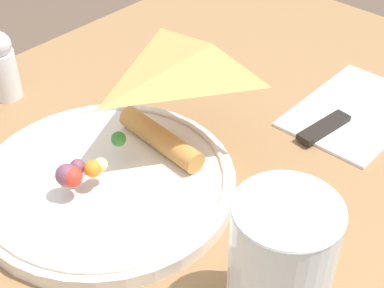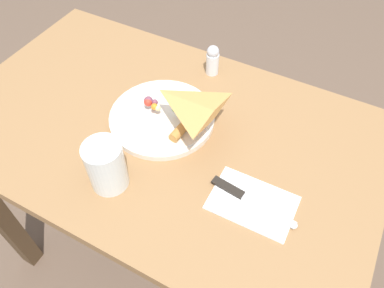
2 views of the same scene
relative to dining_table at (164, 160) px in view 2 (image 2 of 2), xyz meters
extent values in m
plane|color=brown|center=(0.00, 0.00, -0.64)|extent=(6.00, 6.00, 0.00)
cube|color=olive|center=(0.00, 0.00, 0.12)|extent=(1.08, 0.66, 0.03)
cube|color=#4C3823|center=(-0.49, 0.28, -0.27)|extent=(0.06, 0.06, 0.74)
cube|color=#4C3823|center=(0.49, 0.28, -0.27)|extent=(0.06, 0.06, 0.74)
cylinder|color=silver|center=(-0.01, 0.03, 0.14)|extent=(0.26, 0.26, 0.02)
torus|color=silver|center=(-0.01, 0.03, 0.15)|extent=(0.25, 0.25, 0.01)
pyramid|color=tan|center=(-0.01, 0.03, 0.16)|extent=(0.16, 0.13, 0.02)
cylinder|color=#C68942|center=(0.06, 0.02, 0.16)|extent=(0.03, 0.11, 0.02)
sphere|color=#388433|center=(0.02, 0.04, 0.17)|extent=(0.02, 0.02, 0.02)
sphere|color=red|center=(-0.05, 0.03, 0.17)|extent=(0.02, 0.02, 0.02)
sphere|color=orange|center=(-0.03, 0.02, 0.17)|extent=(0.02, 0.02, 0.02)
sphere|color=#7A4256|center=(-0.04, 0.04, 0.17)|extent=(0.02, 0.02, 0.02)
sphere|color=#7A4256|center=(-0.05, 0.03, 0.17)|extent=(0.02, 0.02, 0.02)
sphere|color=#EFDB93|center=(-0.02, 0.02, 0.17)|extent=(0.01, 0.01, 0.01)
cylinder|color=white|center=(-0.01, -0.19, 0.19)|extent=(0.08, 0.08, 0.12)
cylinder|color=white|center=(-0.01, -0.19, 0.17)|extent=(0.07, 0.07, 0.08)
torus|color=white|center=(-0.01, -0.19, 0.25)|extent=(0.08, 0.08, 0.00)
cube|color=white|center=(0.28, -0.09, 0.13)|extent=(0.18, 0.12, 0.00)
cube|color=black|center=(0.22, -0.09, 0.14)|extent=(0.08, 0.03, 0.01)
cube|color=silver|center=(0.32, -0.10, 0.14)|extent=(0.12, 0.03, 0.00)
ellipsoid|color=silver|center=(0.37, -0.10, 0.14)|extent=(0.02, 0.02, 0.00)
cylinder|color=white|center=(0.02, 0.25, 0.16)|extent=(0.04, 0.04, 0.06)
sphere|color=silver|center=(0.02, 0.25, 0.20)|extent=(0.03, 0.03, 0.03)
camera|label=1|loc=(-0.28, -0.34, 0.54)|focal=55.00mm
camera|label=2|loc=(0.36, -0.51, 0.83)|focal=35.00mm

